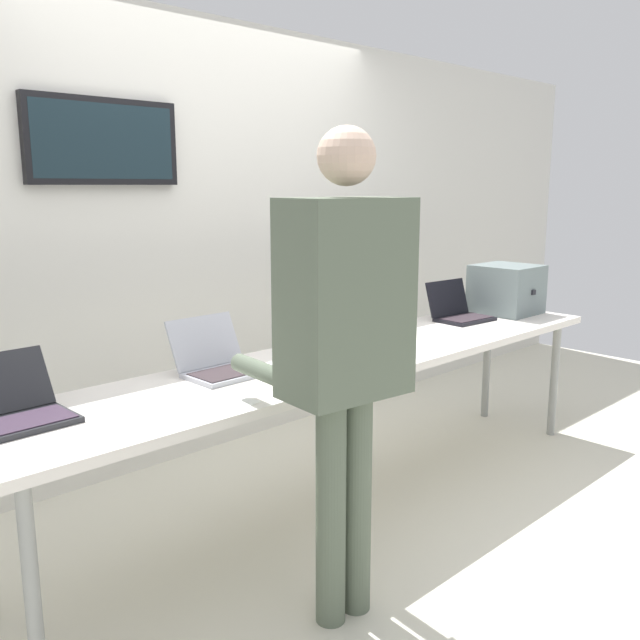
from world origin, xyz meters
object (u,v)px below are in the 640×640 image
Objects in this scene: laptop_station_1 at (219,361)px; person at (344,333)px; workbench at (347,363)px; laptop_station_2 at (360,333)px; equipment_box at (506,289)px; laptop_station_0 at (19,406)px; laptop_station_3 at (458,311)px.

person reaches higher than laptop_station_1.
laptop_station_2 is (0.22, 0.11, 0.10)m from workbench.
workbench is 0.98m from person.
workbench is at bearing -178.13° from equipment_box.
laptop_station_0 is at bearing 179.26° from laptop_station_2.
person is at bearing -163.00° from equipment_box.
laptop_station_0 is at bearing 178.41° from equipment_box.
laptop_station_0 is (-1.52, 0.13, 0.10)m from workbench.
person reaches higher than equipment_box.
person is at bearing -91.22° from laptop_station_1.
laptop_station_1 is (-0.65, 0.15, 0.10)m from workbench.
equipment_box is 0.43m from laptop_station_3.
person reaches higher than laptop_station_3.
workbench is 1.54m from equipment_box.
equipment_box is 1.02× the size of laptop_station_2.
laptop_station_3 is (0.90, 0.02, -0.00)m from laptop_station_2.
laptop_station_2 reaches higher than laptop_station_0.
laptop_station_2 is at bearing 27.48° from workbench.
equipment_box is 2.19m from laptop_station_1.
laptop_station_0 is at bearing 179.84° from laptop_station_3.
equipment_box is 1.09× the size of laptop_station_0.
equipment_box reaches higher than workbench.
laptop_station_3 reaches higher than workbench.
workbench is 1.53m from laptop_station_0.
workbench is at bearing -5.06° from laptop_station_0.
laptop_station_2 is at bearing -179.03° from laptop_station_3.
laptop_station_1 is (-2.18, 0.10, -0.10)m from equipment_box.
equipment_box reaches higher than laptop_station_2.
equipment_box is 2.30m from person.
workbench is at bearing 42.91° from person.
laptop_station_1 is 0.87m from laptop_station_2.
workbench is 9.20× the size of equipment_box.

